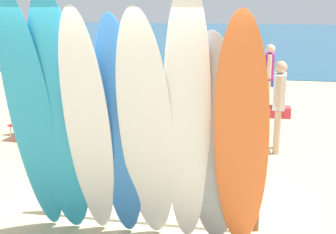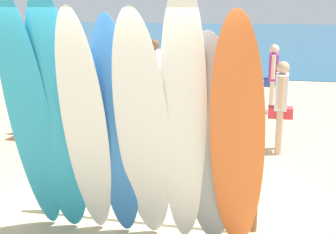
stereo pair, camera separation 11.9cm
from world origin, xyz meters
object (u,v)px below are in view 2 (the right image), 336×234
(beachgoer_by_water, at_px, (273,74))
(surfboard_white_5, at_px, (183,124))
(surfboard_teal_1, at_px, (59,120))
(surfboard_orange_7, at_px, (237,143))
(surfboard_white_2, at_px, (85,130))
(surfboard_rack, at_px, (147,184))
(beach_chair_red, at_px, (34,114))
(surfboard_white_4, at_px, (143,134))
(beachgoer_midbeach, at_px, (154,72))
(surfboard_teal_0, at_px, (30,120))
(surfboard_blue_3, at_px, (117,133))
(surfboard_grey_6, at_px, (210,145))
(beachgoer_near_rack, at_px, (281,101))
(beachgoer_photographing, at_px, (199,106))

(beachgoer_by_water, bearing_deg, surfboard_white_5, -6.52)
(surfboard_teal_1, xyz_separation_m, surfboard_orange_7, (1.86, -0.12, -0.09))
(surfboard_white_2, bearing_deg, surfboard_white_5, -2.39)
(surfboard_rack, relative_size, beach_chair_red, 3.20)
(surfboard_teal_1, bearing_deg, surfboard_orange_7, -6.93)
(beachgoer_by_water, xyz_separation_m, beach_chair_red, (-4.55, -2.94, -0.49))
(surfboard_white_2, bearing_deg, surfboard_white_4, -1.77)
(surfboard_white_4, distance_m, beach_chair_red, 4.89)
(surfboard_white_2, bearing_deg, beachgoer_midbeach, 94.16)
(surfboard_teal_0, height_order, surfboard_teal_1, surfboard_teal_0)
(surfboard_white_5, distance_m, beach_chair_red, 5.19)
(surfboard_teal_1, height_order, surfboard_blue_3, surfboard_teal_1)
(surfboard_rack, height_order, surfboard_orange_7, surfboard_orange_7)
(surfboard_white_2, relative_size, beach_chair_red, 3.19)
(surfboard_blue_3, distance_m, beachgoer_by_water, 6.69)
(surfboard_grey_6, bearing_deg, surfboard_orange_7, -28.50)
(surfboard_white_4, distance_m, beachgoer_near_rack, 3.90)
(surfboard_grey_6, bearing_deg, surfboard_teal_0, -171.35)
(surfboard_teal_1, distance_m, beachgoer_near_rack, 4.31)
(surfboard_orange_7, xyz_separation_m, beachgoer_near_rack, (0.52, 3.68, -0.34))
(surfboard_teal_0, xyz_separation_m, surfboard_white_2, (0.62, -0.01, -0.08))
(surfboard_rack, relative_size, surfboard_white_2, 1.00)
(surfboard_blue_3, distance_m, surfboard_grey_6, 0.97)
(surfboard_white_2, distance_m, surfboard_orange_7, 1.55)
(surfboard_white_2, distance_m, surfboard_white_4, 0.61)
(surfboard_teal_0, bearing_deg, surfboard_white_4, 1.30)
(surfboard_grey_6, bearing_deg, beachgoer_midbeach, 114.81)
(beachgoer_midbeach, relative_size, beachgoer_photographing, 1.09)
(surfboard_grey_6, height_order, beachgoer_near_rack, surfboard_grey_6)
(beachgoer_midbeach, bearing_deg, surfboard_rack, 18.32)
(surfboard_rack, xyz_separation_m, surfboard_white_2, (-0.48, -0.62, 0.79))
(beachgoer_midbeach, height_order, beach_chair_red, beachgoer_midbeach)
(surfboard_rack, relative_size, surfboard_teal_1, 0.96)
(surfboard_white_4, relative_size, beachgoer_midbeach, 1.50)
(surfboard_white_2, relative_size, surfboard_blue_3, 1.05)
(surfboard_grey_6, xyz_separation_m, beachgoer_photographing, (-0.50, 2.72, -0.23))
(surfboard_rack, relative_size, beachgoer_near_rack, 1.66)
(surfboard_teal_0, height_order, beachgoer_near_rack, surfboard_teal_0)
(beachgoer_photographing, relative_size, beachgoer_near_rack, 1.01)
(surfboard_teal_0, xyz_separation_m, surfboard_blue_3, (0.93, 0.08, -0.11))
(surfboard_blue_3, relative_size, beachgoer_photographing, 1.56)
(beachgoer_by_water, bearing_deg, surfboard_white_2, -14.99)
(surfboard_teal_1, height_order, beachgoer_midbeach, surfboard_teal_1)
(beachgoer_near_rack, bearing_deg, surfboard_rack, -24.77)
(surfboard_white_2, distance_m, surfboard_blue_3, 0.32)
(surfboard_grey_6, xyz_separation_m, surfboard_orange_7, (0.27, -0.19, 0.10))
(surfboard_rack, bearing_deg, surfboard_white_5, -49.01)
(surfboard_orange_7, distance_m, beachgoer_near_rack, 3.73)
(surfboard_teal_0, relative_size, beachgoer_photographing, 1.72)
(surfboard_rack, xyz_separation_m, beachgoer_photographing, (0.29, 2.21, 0.45))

